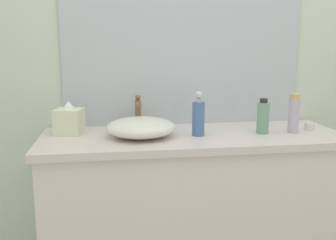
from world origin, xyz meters
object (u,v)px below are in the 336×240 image
soap_dispenser (198,117)px  lotion_bottle (294,114)px  perfume_bottle (263,117)px  tissue_box (69,120)px  candle_jar (309,127)px  sink_basin (141,127)px

soap_dispenser → lotion_bottle: bearing=-0.9°
lotion_bottle → perfume_bottle: size_ratio=1.12×
soap_dispenser → lotion_bottle: size_ratio=1.11×
perfume_bottle → tissue_box: perfume_bottle is taller
soap_dispenser → perfume_bottle: bearing=0.1°
tissue_box → candle_jar: 1.24m
tissue_box → perfume_bottle: bearing=-7.4°
tissue_box → candle_jar: tissue_box is taller
lotion_bottle → perfume_bottle: (-0.16, 0.01, -0.01)m
tissue_box → lotion_bottle: bearing=-6.8°
sink_basin → candle_jar: bearing=1.4°
soap_dispenser → perfume_bottle: soap_dispenser is taller
perfume_bottle → tissue_box: bearing=172.6°
tissue_box → candle_jar: size_ratio=3.26×
perfume_bottle → tissue_box: size_ratio=1.06×
tissue_box → candle_jar: (1.23, -0.09, -0.05)m
sink_basin → perfume_bottle: size_ratio=1.91×
soap_dispenser → tissue_box: soap_dispenser is taller
lotion_bottle → candle_jar: bearing=20.9°
sink_basin → tissue_box: (-0.35, 0.11, 0.02)m
sink_basin → lotion_bottle: (0.77, -0.02, 0.05)m
soap_dispenser → tissue_box: bearing=168.7°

